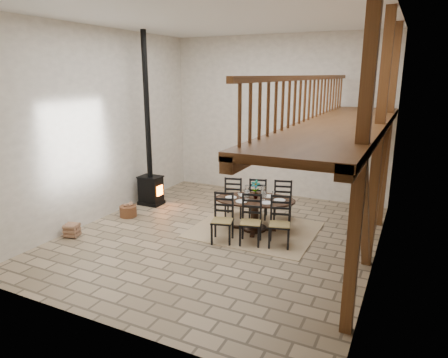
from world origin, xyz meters
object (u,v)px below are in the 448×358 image
at_px(dining_table, 255,214).
at_px(log_stack, 72,230).
at_px(wood_stove, 150,168).
at_px(log_basket, 128,211).

relative_size(dining_table, log_stack, 6.63).
bearing_deg(dining_table, log_stack, -164.18).
height_order(dining_table, log_stack, dining_table).
distance_m(dining_table, wood_stove, 3.69).
height_order(wood_stove, log_stack, wood_stove).
xyz_separation_m(wood_stove, log_stack, (-0.25, -2.89, -0.96)).
bearing_deg(log_stack, wood_stove, 85.10).
bearing_deg(log_basket, dining_table, 9.60).
distance_m(dining_table, log_stack, 4.48).
height_order(log_basket, log_stack, log_basket).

